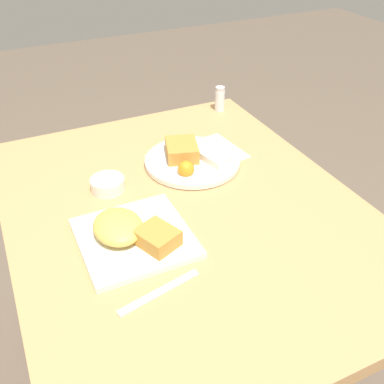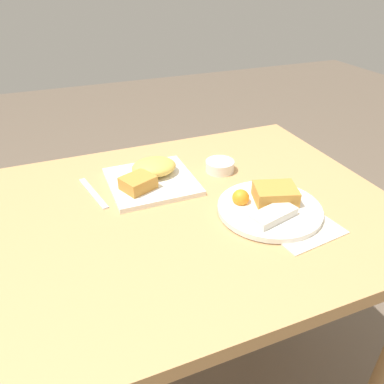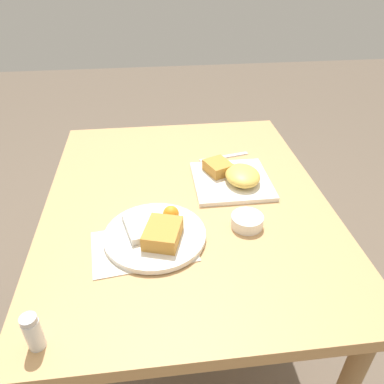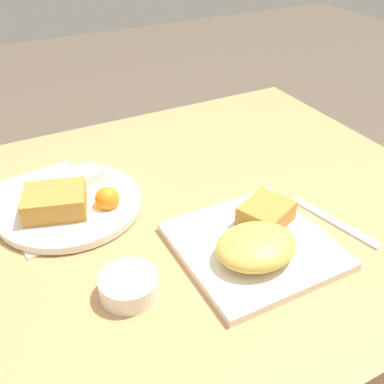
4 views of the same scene
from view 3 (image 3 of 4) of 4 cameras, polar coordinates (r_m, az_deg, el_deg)
name	(u,v)px [view 3 (image 3 of 4)]	position (r m, az deg, el deg)	size (l,w,h in m)	color
ground_plane	(188,345)	(1.67, -0.64, -22.35)	(8.00, 8.00, 0.00)	brown
dining_table	(186,221)	(1.17, -0.85, -4.39)	(1.04, 0.83, 0.75)	tan
menu_card	(144,246)	(0.96, -7.40, -8.21)	(0.20, 0.27, 0.00)	beige
plate_square_near	(234,177)	(1.18, 6.39, 2.29)	(0.24, 0.24, 0.06)	white
plate_oval_far	(156,233)	(0.97, -5.47, -6.21)	(0.26, 0.26, 0.05)	white
sauce_ramekin	(247,221)	(1.01, 8.39, -4.36)	(0.09, 0.09, 0.03)	white
salt_shaker	(34,334)	(0.80, -22.98, -19.27)	(0.03, 0.03, 0.08)	white
butter_knife	(224,157)	(1.33, 4.88, 5.36)	(0.05, 0.18, 0.00)	silver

